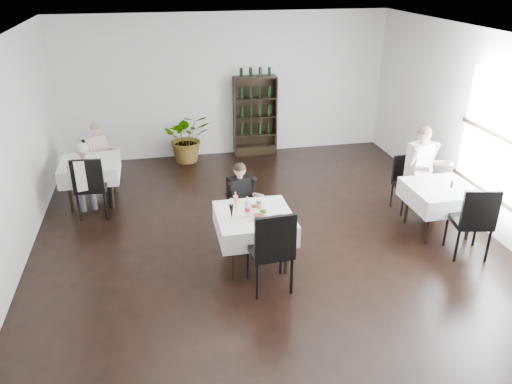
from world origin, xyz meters
The scene contains 24 objects.
room_shell centered at (0.00, 0.00, 1.50)m, with size 9.00×9.00×9.00m.
window_right centered at (3.48, 0.00, 1.50)m, with size 0.06×2.30×1.85m.
wine_shelf centered at (0.60, 4.31, 0.85)m, with size 0.90×0.28×1.75m.
main_table centered at (-0.30, 0.00, 0.62)m, with size 1.03×1.03×0.77m.
left_table centered at (-2.70, 2.50, 0.62)m, with size 0.98×0.98×0.77m.
right_table centered at (2.70, 0.30, 0.62)m, with size 0.98×0.98×0.77m.
potted_tree centered at (-0.89, 4.15, 0.53)m, with size 0.96×0.83×1.07m, color #2A5B1F.
main_chair_far centered at (-0.26, 0.83, 0.50)m, with size 0.50×0.50×0.87m.
main_chair_near centered at (-0.22, -0.71, 0.66)m, with size 0.56×0.56×1.16m.
left_chair_far centered at (-2.66, 3.12, 0.53)m, with size 0.45×0.45×0.93m.
left_chair_near centered at (-2.65, 1.89, 0.62)m, with size 0.53×0.53×1.08m.
right_chair_far centered at (2.58, 1.14, 0.54)m, with size 0.45×0.45×0.94m.
right_chair_near centered at (2.75, -0.50, 0.64)m, with size 0.60×0.60×1.12m.
diner_main centered at (-0.35, 0.70, 0.72)m, with size 0.52×0.56×1.24m.
diner_left_far centered at (-2.59, 3.17, 0.71)m, with size 0.55×0.58×1.23m.
diner_left_near centered at (-2.70, 1.92, 0.77)m, with size 0.55×0.59×1.33m.
diner_right_far centered at (2.73, 0.94, 0.89)m, with size 0.66×0.70×1.53m.
plate_far centered at (-0.22, 0.20, 0.79)m, with size 0.29×0.29×0.07m.
plate_near centered at (-0.23, -0.10, 0.79)m, with size 0.34×0.34×0.09m.
pilsner_dark centered at (-0.63, -0.09, 0.88)m, with size 0.06×0.06×0.27m.
pilsner_lager centered at (-0.53, 0.13, 0.89)m, with size 0.07×0.07×0.29m.
coke_bottle centered at (-0.40, -0.04, 0.88)m, with size 0.07×0.07×0.28m.
napkin_cutlery centered at (-0.02, -0.19, 0.78)m, with size 0.22×0.21×0.02m.
pepper_mill centered at (2.83, 0.26, 0.82)m, with size 0.04×0.04×0.10m, color black.
Camera 1 is at (-1.51, -5.94, 3.92)m, focal length 35.00 mm.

